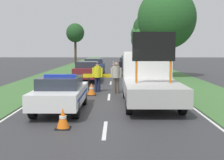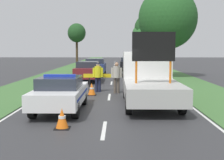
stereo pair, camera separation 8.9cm
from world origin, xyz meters
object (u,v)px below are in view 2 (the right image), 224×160
at_px(police_car, 61,93).
at_px(work_truck, 149,79).
at_px(queued_car_wagon_maroon, 88,71).
at_px(roadside_tree_mid_left, 144,40).
at_px(traffic_cone_near_truck, 156,86).
at_px(roadside_tree_near_left, 148,28).
at_px(queued_car_sedan_black, 128,63).
at_px(roadside_tree_far_left, 168,18).
at_px(queued_car_van_white, 128,61).
at_px(roadside_tree_mid_right, 141,34).
at_px(road_barrier, 113,77).
at_px(police_officer, 98,75).
at_px(traffic_cone_near_police, 92,89).
at_px(traffic_cone_centre_front, 62,119).
at_px(roadside_tree_near_right, 77,33).
at_px(pedestrian_civilian, 117,75).
at_px(queued_car_hatch_blue, 95,66).

distance_m(police_car, work_truck, 4.25).
bearing_deg(queued_car_wagon_maroon, roadside_tree_mid_left, -103.55).
xyz_separation_m(traffic_cone_near_truck, roadside_tree_near_left, (2.77, 34.16, 5.61)).
xyz_separation_m(queued_car_sedan_black, roadside_tree_far_left, (3.15, -9.39, 4.37)).
height_order(police_car, queued_car_van_white, queued_car_van_white).
bearing_deg(roadside_tree_mid_right, road_barrier, -97.18).
bearing_deg(roadside_tree_mid_left, roadside_tree_near_left, 64.58).
height_order(road_barrier, police_officer, police_officer).
bearing_deg(road_barrier, traffic_cone_near_police, -118.22).
height_order(work_truck, roadside_tree_mid_left, roadside_tree_mid_left).
xyz_separation_m(traffic_cone_near_truck, roadside_tree_mid_left, (1.98, 32.50, 3.68)).
relative_size(police_officer, roadside_tree_far_left, 0.22).
bearing_deg(roadside_tree_mid_right, police_car, -98.99).
bearing_deg(traffic_cone_centre_front, queued_car_wagon_maroon, 92.00).
bearing_deg(roadside_tree_far_left, queued_car_sedan_black, 108.52).
bearing_deg(traffic_cone_near_police, roadside_tree_far_left, 61.94).
bearing_deg(roadside_tree_near_left, roadside_tree_near_right, -168.82).
relative_size(traffic_cone_near_truck, roadside_tree_mid_right, 0.09).
bearing_deg(pedestrian_civilian, roadside_tree_near_left, 77.86).
distance_m(road_barrier, roadside_tree_mid_right, 34.63).
height_order(police_officer, roadside_tree_mid_right, roadside_tree_mid_right).
distance_m(queued_car_hatch_blue, queued_car_van_white, 14.72).
xyz_separation_m(road_barrier, queued_car_sedan_black, (1.50, 18.52, -0.07)).
bearing_deg(police_car, traffic_cone_centre_front, -76.14).
xyz_separation_m(queued_car_van_white, roadside_tree_mid_left, (2.69, 6.72, 3.17)).
xyz_separation_m(traffic_cone_centre_front, queued_car_hatch_blue, (-0.36, 20.34, 0.51)).
distance_m(queued_car_van_white, roadside_tree_near_right, 10.95).
relative_size(pedestrian_civilian, traffic_cone_centre_front, 2.70).
bearing_deg(roadside_tree_near_left, traffic_cone_near_police, -100.23).
bearing_deg(roadside_tree_mid_left, traffic_cone_centre_front, -98.31).
bearing_deg(queued_car_sedan_black, traffic_cone_near_police, 82.55).
height_order(traffic_cone_centre_front, roadside_tree_mid_right, roadside_tree_mid_right).
xyz_separation_m(police_car, queued_car_sedan_black, (3.56, 24.58, 0.05)).
bearing_deg(queued_car_van_white, traffic_cone_centre_front, 84.47).
distance_m(police_car, roadside_tree_near_left, 41.12).
relative_size(work_truck, roadside_tree_far_left, 0.78).
distance_m(traffic_cone_near_truck, roadside_tree_near_left, 34.72).
height_order(work_truck, traffic_cone_near_truck, work_truck).
xyz_separation_m(police_officer, traffic_cone_centre_front, (-0.62, -8.50, -0.70)).
bearing_deg(roadside_tree_near_left, queued_car_sedan_black, -103.79).
height_order(queued_car_sedan_black, roadside_tree_far_left, roadside_tree_far_left).
height_order(traffic_cone_near_truck, queued_car_van_white, queued_car_van_white).
xyz_separation_m(traffic_cone_centre_front, roadside_tree_near_left, (6.82, 42.96, 5.60)).
bearing_deg(traffic_cone_near_truck, roadside_tree_mid_left, 86.51).
height_order(queued_car_wagon_maroon, queued_car_hatch_blue, queued_car_hatch_blue).
relative_size(roadside_tree_near_right, roadside_tree_mid_left, 1.12).
height_order(work_truck, traffic_cone_near_police, work_truck).
xyz_separation_m(roadside_tree_near_left, roadside_tree_mid_right, (-1.02, 0.05, -0.97)).
distance_m(police_car, roadside_tree_mid_right, 40.89).
xyz_separation_m(queued_car_hatch_blue, roadside_tree_mid_right, (6.17, 22.68, 4.12)).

